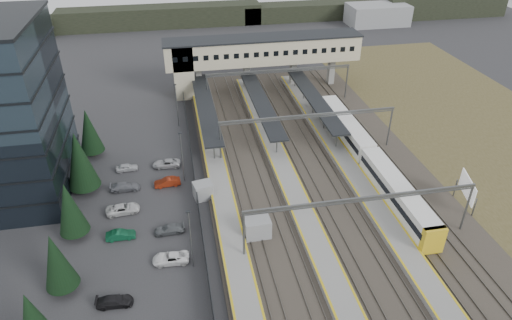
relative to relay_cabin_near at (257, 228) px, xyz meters
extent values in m
plane|color=#2B2B2D|center=(-0.27, 4.23, -1.34)|extent=(220.00, 220.00, 0.00)
cylinder|color=black|center=(-22.27, -4.77, -0.74)|extent=(0.44, 0.44, 1.20)
cone|color=black|center=(-22.27, -4.77, 3.06)|extent=(3.54, 3.54, 6.80)
cylinder|color=black|center=(-22.27, 4.23, -0.74)|extent=(0.44, 0.44, 1.20)
cone|color=black|center=(-22.27, 4.23, 3.16)|extent=(3.64, 3.64, 7.00)
cylinder|color=black|center=(-22.27, 14.23, -0.74)|extent=(0.44, 0.44, 1.20)
cone|color=black|center=(-22.27, 14.23, 3.91)|extent=(4.42, 4.42, 8.50)
cylinder|color=black|center=(-22.27, 24.23, -0.74)|extent=(0.44, 0.44, 1.20)
cone|color=black|center=(-22.27, 24.23, 3.26)|extent=(3.74, 3.74, 7.20)
imported|color=black|center=(-16.77, -7.87, -0.79)|extent=(3.88, 1.71, 1.11)
imported|color=#0E4B2E|center=(-16.77, 2.73, -0.75)|extent=(3.61, 1.30, 1.19)
imported|color=silver|center=(-16.77, 8.03, -0.73)|extent=(4.63, 2.48, 1.23)
imported|color=slate|center=(-16.77, 13.33, -0.73)|extent=(4.26, 1.79, 1.23)
imported|color=silver|center=(-16.77, 18.63, -0.78)|extent=(3.38, 1.52, 1.13)
imported|color=white|center=(-10.77, -2.57, -0.75)|extent=(4.38, 2.23, 1.19)
imported|color=#585C60|center=(-10.77, 2.73, -0.78)|extent=(3.97, 1.75, 1.14)
imported|color=maroon|center=(-10.77, 13.33, -0.72)|extent=(3.87, 1.60, 1.24)
imported|color=#B9B9BD|center=(-10.77, 18.63, -0.75)|extent=(4.43, 2.31, 1.19)
cylinder|color=slate|center=(-8.27, -3.77, 2.66)|extent=(0.16, 0.16, 8.00)
cube|color=black|center=(-8.27, -3.77, 6.66)|extent=(0.50, 0.25, 0.15)
cylinder|color=slate|center=(-8.27, 14.23, 2.66)|extent=(0.16, 0.16, 8.00)
cube|color=black|center=(-8.27, 14.23, 6.66)|extent=(0.50, 0.25, 0.15)
cylinder|color=slate|center=(-8.27, 32.23, 2.66)|extent=(0.16, 0.16, 8.00)
cube|color=black|center=(-8.27, 32.23, 6.66)|extent=(0.50, 0.25, 0.15)
cube|color=#26282B|center=(-6.77, 9.23, -0.34)|extent=(0.08, 90.00, 2.00)
cube|color=gray|center=(0.00, 0.00, 0.00)|extent=(3.31, 2.48, 2.69)
cube|color=gray|center=(-5.86, 9.45, -0.16)|extent=(2.95, 2.61, 2.37)
cube|color=#37342B|center=(11.73, 9.23, -1.24)|extent=(34.00, 90.00, 0.20)
cube|color=#59544C|center=(-0.99, 9.23, -1.06)|extent=(0.08, 90.00, 0.14)
cube|color=#59544C|center=(0.45, 9.23, -1.06)|extent=(0.08, 90.00, 0.14)
cube|color=#59544C|center=(3.01, 9.23, -1.06)|extent=(0.08, 90.00, 0.14)
cube|color=#59544C|center=(4.45, 9.23, -1.06)|extent=(0.08, 90.00, 0.14)
cube|color=#59544C|center=(9.01, 9.23, -1.06)|extent=(0.08, 90.00, 0.14)
cube|color=#59544C|center=(10.45, 9.23, -1.06)|extent=(0.08, 90.00, 0.14)
cube|color=#59544C|center=(13.01, 9.23, -1.06)|extent=(0.08, 90.00, 0.14)
cube|color=#59544C|center=(14.45, 9.23, -1.06)|extent=(0.08, 90.00, 0.14)
cube|color=#59544C|center=(19.01, 9.23, -1.06)|extent=(0.08, 90.00, 0.14)
cube|color=#59544C|center=(20.45, 9.23, -1.06)|extent=(0.08, 90.00, 0.14)
cube|color=#59544C|center=(23.01, 9.23, -1.06)|extent=(0.08, 90.00, 0.14)
cube|color=#59544C|center=(24.45, 9.23, -1.06)|extent=(0.08, 90.00, 0.14)
cube|color=gray|center=(-3.27, 9.23, -0.89)|extent=(3.20, 82.00, 0.90)
cube|color=gold|center=(-4.72, 9.23, -0.43)|extent=(0.25, 82.00, 0.02)
cube|color=gold|center=(-1.82, 9.23, -0.43)|extent=(0.25, 82.00, 0.02)
cube|color=gray|center=(6.73, 9.23, -0.89)|extent=(3.20, 82.00, 0.90)
cube|color=gold|center=(5.28, 9.23, -0.43)|extent=(0.25, 82.00, 0.02)
cube|color=gold|center=(8.18, 9.23, -0.43)|extent=(0.25, 82.00, 0.02)
cube|color=gray|center=(16.73, 9.23, -0.89)|extent=(3.20, 82.00, 0.90)
cube|color=gold|center=(15.28, 9.23, -0.43)|extent=(0.25, 82.00, 0.02)
cube|color=gold|center=(18.18, 9.23, -0.43)|extent=(0.25, 82.00, 0.02)
cube|color=black|center=(-3.27, 31.23, 2.66)|extent=(3.00, 30.00, 0.25)
cube|color=slate|center=(-3.27, 31.23, 2.51)|extent=(3.10, 30.00, 0.12)
cylinder|color=slate|center=(-3.27, 18.23, 1.06)|extent=(0.20, 0.20, 3.10)
cylinder|color=slate|center=(-3.27, 24.73, 1.06)|extent=(0.20, 0.20, 3.10)
cylinder|color=slate|center=(-3.27, 31.23, 1.06)|extent=(0.20, 0.20, 3.10)
cylinder|color=slate|center=(-3.27, 37.73, 1.06)|extent=(0.20, 0.20, 3.10)
cylinder|color=slate|center=(-3.27, 44.23, 1.06)|extent=(0.20, 0.20, 3.10)
cube|color=black|center=(6.73, 31.23, 2.66)|extent=(3.00, 30.00, 0.25)
cube|color=slate|center=(6.73, 31.23, 2.51)|extent=(3.10, 30.00, 0.12)
cylinder|color=slate|center=(6.73, 18.23, 1.06)|extent=(0.20, 0.20, 3.10)
cylinder|color=slate|center=(6.73, 24.73, 1.06)|extent=(0.20, 0.20, 3.10)
cylinder|color=slate|center=(6.73, 31.23, 1.06)|extent=(0.20, 0.20, 3.10)
cylinder|color=slate|center=(6.73, 37.73, 1.06)|extent=(0.20, 0.20, 3.10)
cylinder|color=slate|center=(6.73, 44.23, 1.06)|extent=(0.20, 0.20, 3.10)
cube|color=black|center=(16.73, 31.23, 2.66)|extent=(3.00, 30.00, 0.25)
cube|color=slate|center=(16.73, 31.23, 2.51)|extent=(3.10, 30.00, 0.12)
cylinder|color=slate|center=(16.73, 18.23, 1.06)|extent=(0.20, 0.20, 3.10)
cylinder|color=slate|center=(16.73, 24.73, 1.06)|extent=(0.20, 0.20, 3.10)
cylinder|color=slate|center=(16.73, 31.23, 1.06)|extent=(0.20, 0.20, 3.10)
cylinder|color=slate|center=(16.73, 37.73, 1.06)|extent=(0.20, 0.20, 3.10)
cylinder|color=slate|center=(16.73, 44.23, 1.06)|extent=(0.20, 0.20, 3.10)
cube|color=beige|center=(10.23, 46.23, 7.16)|extent=(40.00, 6.00, 5.00)
cube|color=black|center=(10.23, 46.23, 9.71)|extent=(40.40, 6.40, 0.30)
cube|color=beige|center=(-6.27, 46.23, 4.16)|extent=(4.00, 6.00, 11.00)
cube|color=black|center=(-7.77, 43.21, 7.26)|extent=(1.00, 0.06, 1.00)
cube|color=black|center=(-5.77, 43.21, 7.26)|extent=(1.00, 0.06, 1.00)
cube|color=black|center=(-3.77, 43.21, 7.26)|extent=(1.00, 0.06, 1.00)
cube|color=black|center=(-1.77, 43.21, 7.26)|extent=(1.00, 0.06, 1.00)
cube|color=black|center=(0.23, 43.21, 7.26)|extent=(1.00, 0.06, 1.00)
cube|color=black|center=(2.23, 43.21, 7.26)|extent=(1.00, 0.06, 1.00)
cube|color=black|center=(4.23, 43.21, 7.26)|extent=(1.00, 0.06, 1.00)
cube|color=black|center=(6.23, 43.21, 7.26)|extent=(1.00, 0.06, 1.00)
cube|color=black|center=(8.23, 43.21, 7.26)|extent=(1.00, 0.06, 1.00)
cube|color=black|center=(10.23, 43.21, 7.26)|extent=(1.00, 0.06, 1.00)
cube|color=black|center=(12.23, 43.21, 7.26)|extent=(1.00, 0.06, 1.00)
cube|color=black|center=(14.23, 43.21, 7.26)|extent=(1.00, 0.06, 1.00)
cube|color=black|center=(16.23, 43.21, 7.26)|extent=(1.00, 0.06, 1.00)
cube|color=black|center=(18.23, 43.21, 7.26)|extent=(1.00, 0.06, 1.00)
cube|color=black|center=(20.23, 43.21, 7.26)|extent=(1.00, 0.06, 1.00)
cube|color=black|center=(22.23, 43.21, 7.26)|extent=(1.00, 0.06, 1.00)
cube|color=black|center=(24.23, 43.21, 7.26)|extent=(1.00, 0.06, 1.00)
cube|color=black|center=(26.23, 43.21, 7.26)|extent=(1.00, 0.06, 1.00)
cube|color=black|center=(28.23, 43.21, 7.26)|extent=(1.00, 0.06, 1.00)
cube|color=gray|center=(-4.77, 46.23, 1.66)|extent=(1.20, 1.60, 6.00)
cube|color=gray|center=(-3.27, 46.23, 1.66)|extent=(1.20, 1.60, 6.00)
cube|color=gray|center=(6.73, 46.23, 1.66)|extent=(1.20, 1.60, 6.00)
cube|color=gray|center=(16.73, 46.23, 1.66)|extent=(1.20, 1.60, 6.00)
cube|color=gray|center=(25.23, 46.23, 1.66)|extent=(1.20, 1.60, 6.00)
cylinder|color=slate|center=(-2.27, -3.77, 2.16)|extent=(0.28, 0.28, 7.00)
cylinder|color=slate|center=(25.73, -3.77, 2.16)|extent=(0.28, 0.28, 7.00)
cube|color=slate|center=(11.73, -3.77, 5.66)|extent=(28.40, 0.25, 0.35)
cube|color=slate|center=(11.73, -3.77, 5.26)|extent=(28.40, 0.12, 0.12)
cylinder|color=slate|center=(-2.27, 18.23, 2.16)|extent=(0.28, 0.28, 7.00)
cylinder|color=slate|center=(25.73, 18.23, 2.16)|extent=(0.28, 0.28, 7.00)
cube|color=slate|center=(11.73, 18.23, 5.66)|extent=(28.40, 0.25, 0.35)
cube|color=slate|center=(11.73, 18.23, 5.26)|extent=(28.40, 0.12, 0.12)
cylinder|color=slate|center=(-2.27, 38.23, 2.16)|extent=(0.28, 0.28, 7.00)
cylinder|color=slate|center=(25.73, 38.23, 2.16)|extent=(0.28, 0.28, 7.00)
cube|color=slate|center=(11.73, 38.23, 5.66)|extent=(28.40, 0.25, 0.35)
cube|color=slate|center=(11.73, 38.23, 5.26)|extent=(28.40, 0.12, 0.12)
cube|color=white|center=(19.73, 2.48, 0.72)|extent=(2.76, 19.09, 3.54)
cube|color=black|center=(19.73, 2.48, 1.12)|extent=(2.82, 18.49, 0.89)
cube|color=slate|center=(19.73, 2.48, -0.80)|extent=(2.36, 17.69, 0.49)
cube|color=white|center=(19.73, 22.17, 0.72)|extent=(2.76, 19.09, 3.54)
cube|color=black|center=(19.73, 22.17, 1.12)|extent=(2.82, 18.49, 0.89)
cube|color=slate|center=(19.73, 22.17, -0.80)|extent=(2.36, 17.69, 0.49)
cube|color=gold|center=(19.73, -6.96, 0.72)|extent=(2.78, 0.90, 3.54)
cylinder|color=slate|center=(28.80, -1.55, 0.12)|extent=(0.20, 0.20, 2.93)
cylinder|color=slate|center=(28.80, 2.93, 0.12)|extent=(0.20, 0.20, 2.93)
cube|color=silver|center=(28.80, 0.69, 1.85)|extent=(1.56, 5.34, 2.74)
cube|color=black|center=(-10.27, 99.23, 1.66)|extent=(60.00, 8.00, 6.00)
cube|color=black|center=(39.73, 99.23, 1.16)|extent=(50.00, 8.00, 5.00)
cube|color=black|center=(79.73, 94.23, 2.16)|extent=(40.00, 8.00, 7.00)
cube|color=gray|center=(54.73, 89.23, 1.66)|extent=(18.00, 10.00, 6.00)
camera|label=1|loc=(-8.37, -42.95, 36.96)|focal=32.00mm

